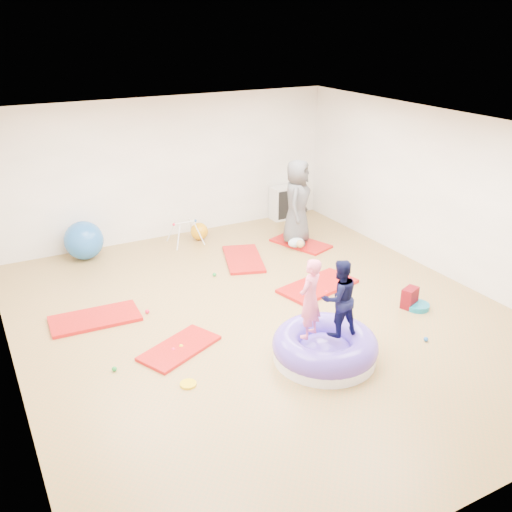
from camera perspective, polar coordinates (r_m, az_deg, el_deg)
room at (r=8.04m, az=1.02°, el=2.55°), size 7.01×8.01×2.81m
gym_mat_front_left at (r=7.92m, az=-7.66°, el=-9.12°), size 1.25×0.97×0.05m
gym_mat_mid_left at (r=8.88m, az=-15.80°, el=-6.04°), size 1.33×0.72×0.05m
gym_mat_center_back at (r=10.59m, az=-1.27°, el=-0.29°), size 1.02×1.42×0.05m
gym_mat_right at (r=9.59m, az=6.20°, el=-3.00°), size 1.45×0.95×0.06m
gym_mat_rear_right at (r=11.35m, az=4.49°, el=1.27°), size 0.94×1.29×0.05m
inflatable_cushion at (r=7.64m, az=6.90°, el=-9.09°), size 1.40×1.40×0.44m
child_pink at (r=7.24m, az=5.44°, el=-3.91°), size 0.47×0.42×1.08m
child_navy at (r=7.34m, az=8.35°, el=-3.84°), size 0.53×0.43×1.04m
adult_caregiver at (r=11.07m, az=4.13°, el=5.41°), size 0.94×0.95×1.66m
infant at (r=11.04m, az=4.11°, el=1.34°), size 0.33×0.33×0.19m
ball_pit_balls at (r=8.53m, az=-1.23°, el=-6.32°), size 4.10×3.43×0.07m
exercise_ball_blue at (r=11.02m, az=-16.84°, el=1.51°), size 0.72×0.72×0.72m
exercise_ball_orange at (r=11.57m, az=-5.69°, el=2.47°), size 0.35×0.35×0.35m
infant_play_gym at (r=11.32m, az=-7.11°, el=2.66°), size 0.61×0.58×0.47m
cube_shelf at (r=12.75m, az=3.11°, el=5.40°), size 0.74×0.36×0.74m
balance_disc at (r=9.22m, az=15.83°, el=-4.85°), size 0.37×0.37×0.08m
backpack at (r=9.18m, az=15.11°, el=-4.04°), size 0.32×0.26×0.32m
yellow_toy at (r=7.23m, az=-6.79°, el=-12.61°), size 0.20×0.20×0.03m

